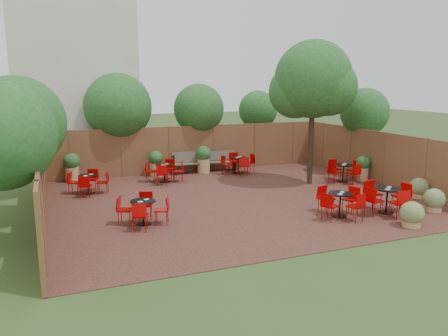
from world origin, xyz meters
name	(u,v)px	position (x,y,z in m)	size (l,w,h in m)	color
ground	(238,199)	(0.00, 0.00, 0.00)	(80.00, 80.00, 0.00)	#354F23
courtyard_paving	(238,199)	(0.00, 0.00, 0.01)	(12.00, 10.00, 0.02)	#311B14
fence_back	(193,149)	(0.00, 5.00, 1.00)	(12.00, 0.08, 2.00)	brown
fence_left	(42,186)	(-6.00, 0.00, 1.00)	(0.08, 10.00, 2.00)	brown
fence_right	(384,159)	(6.00, 0.00, 1.00)	(0.08, 10.00, 2.00)	brown
neighbour_building	(75,78)	(-4.50, 8.00, 4.00)	(5.00, 4.00, 8.00)	beige
overhang_foliage	(135,115)	(-2.84, 2.67, 2.72)	(15.50, 10.78, 2.78)	#1C531B
courtyard_tree	(313,84)	(3.42, 1.06, 3.79)	(2.94, 2.87, 5.36)	black
park_bench_left	(220,161)	(1.14, 4.62, 0.47)	(1.45, 0.61, 0.87)	brown
park_bench_right	(190,162)	(-0.25, 4.62, 0.49)	(1.51, 0.57, 0.92)	brown
bistro_tables	(249,184)	(0.54, 0.30, 0.43)	(10.82, 8.36, 0.86)	black
planters	(187,163)	(-0.63, 3.85, 0.61)	(11.24, 4.54, 1.16)	tan
low_shrubs	(422,200)	(4.59, -3.32, 0.35)	(3.13, 2.86, 0.70)	tan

